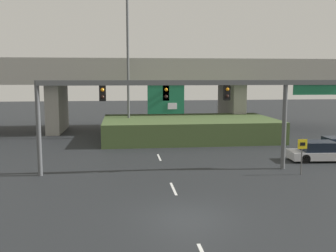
{
  "coord_description": "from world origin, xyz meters",
  "views": [
    {
      "loc": [
        -2.69,
        -16.22,
        6.12
      ],
      "look_at": [
        0.0,
        6.87,
        3.12
      ],
      "focal_mm": 42.0,
      "sensor_mm": 36.0,
      "label": 1
    }
  ],
  "objects_px": {
    "speed_limit_sign": "(302,151)",
    "highway_light_pole_near": "(128,53)",
    "signal_gantry": "(188,96)",
    "parked_sedan_near_right": "(319,152)"
  },
  "relations": [
    {
      "from": "signal_gantry",
      "to": "highway_light_pole_near",
      "type": "height_order",
      "value": "highway_light_pole_near"
    },
    {
      "from": "parked_sedan_near_right",
      "to": "highway_light_pole_near",
      "type": "bearing_deg",
      "value": 142.34
    },
    {
      "from": "signal_gantry",
      "to": "highway_light_pole_near",
      "type": "bearing_deg",
      "value": 103.85
    },
    {
      "from": "signal_gantry",
      "to": "highway_light_pole_near",
      "type": "distance_m",
      "value": 14.91
    },
    {
      "from": "highway_light_pole_near",
      "to": "signal_gantry",
      "type": "bearing_deg",
      "value": -76.15
    },
    {
      "from": "speed_limit_sign",
      "to": "highway_light_pole_near",
      "type": "relative_size",
      "value": 0.14
    },
    {
      "from": "signal_gantry",
      "to": "parked_sedan_near_right",
      "type": "bearing_deg",
      "value": 11.79
    },
    {
      "from": "highway_light_pole_near",
      "to": "parked_sedan_near_right",
      "type": "height_order",
      "value": "highway_light_pole_near"
    },
    {
      "from": "parked_sedan_near_right",
      "to": "speed_limit_sign",
      "type": "bearing_deg",
      "value": -125.89
    },
    {
      "from": "signal_gantry",
      "to": "speed_limit_sign",
      "type": "xyz_separation_m",
      "value": [
        6.89,
        -1.64,
        -3.33
      ]
    }
  ]
}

